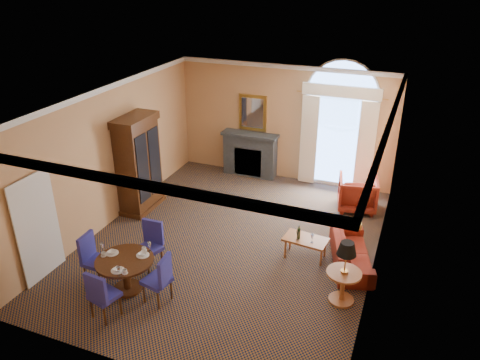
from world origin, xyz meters
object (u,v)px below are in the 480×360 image
at_px(armoire, 138,165).
at_px(armchair, 357,193).
at_px(dining_table, 125,267).
at_px(coffee_table, 305,240).
at_px(sofa, 351,251).
at_px(side_table, 345,266).

relative_size(armoire, armchair, 2.54).
xyz_separation_m(dining_table, coffee_table, (2.82, 2.26, -0.08)).
xyz_separation_m(armoire, dining_table, (1.53, -2.90, -0.64)).
height_order(sofa, side_table, side_table).
bearing_deg(armchair, sofa, 85.03).
distance_m(dining_table, armchair, 5.94).
xyz_separation_m(armoire, sofa, (5.27, -0.47, -0.88)).
bearing_deg(sofa, side_table, 165.62).
relative_size(armchair, coffee_table, 1.00).
height_order(dining_table, sofa, dining_table).
xyz_separation_m(sofa, side_table, (0.05, -1.27, 0.50)).
height_order(sofa, armchair, armchair).
bearing_deg(coffee_table, armchair, 81.44).
relative_size(dining_table, sofa, 0.59).
distance_m(armchair, side_table, 3.68).
distance_m(armoire, armchair, 5.40).
bearing_deg(armoire, armchair, 20.94).
xyz_separation_m(armoire, side_table, (5.32, -1.74, -0.38)).
distance_m(armoire, side_table, 5.61).
relative_size(armoire, sofa, 1.31).
relative_size(armoire, side_table, 1.94).
distance_m(armoire, coffee_table, 4.45).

